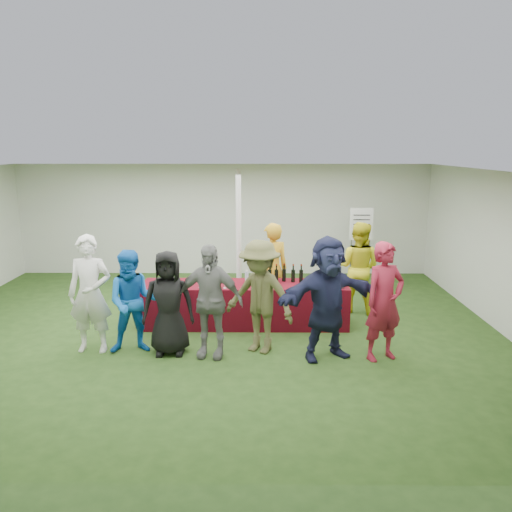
{
  "coord_description": "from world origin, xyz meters",
  "views": [
    {
      "loc": [
        0.9,
        -8.11,
        3.1
      ],
      "look_at": [
        0.83,
        0.32,
        1.25
      ],
      "focal_mm": 35.0,
      "sensor_mm": 36.0,
      "label": 1
    }
  ],
  "objects_px": {
    "customer_6": "(384,302)",
    "wine_list_sign": "(361,230)",
    "customer_1": "(133,302)",
    "customer_2": "(168,303)",
    "customer_3": "(209,301)",
    "dump_bucket": "(336,282)",
    "serving_table": "(245,304)",
    "staff_back": "(358,267)",
    "customer_0": "(90,294)",
    "customer_4": "(260,297)",
    "staff_pourer": "(272,270)",
    "customer_5": "(328,298)"
  },
  "relations": [
    {
      "from": "customer_6",
      "to": "wine_list_sign",
      "type": "bearing_deg",
      "value": 60.31
    },
    {
      "from": "customer_1",
      "to": "customer_2",
      "type": "bearing_deg",
      "value": -15.22
    },
    {
      "from": "customer_3",
      "to": "wine_list_sign",
      "type": "bearing_deg",
      "value": 61.04
    },
    {
      "from": "dump_bucket",
      "to": "customer_2",
      "type": "xyz_separation_m",
      "value": [
        -2.68,
        -1.04,
        -0.04
      ]
    },
    {
      "from": "serving_table",
      "to": "staff_back",
      "type": "height_order",
      "value": "staff_back"
    },
    {
      "from": "customer_0",
      "to": "wine_list_sign",
      "type": "bearing_deg",
      "value": 37.42
    },
    {
      "from": "dump_bucket",
      "to": "customer_4",
      "type": "relative_size",
      "value": 0.15
    },
    {
      "from": "customer_2",
      "to": "staff_back",
      "type": "bearing_deg",
      "value": 29.23
    },
    {
      "from": "staff_pourer",
      "to": "customer_0",
      "type": "height_order",
      "value": "customer_0"
    },
    {
      "from": "serving_table",
      "to": "staff_pourer",
      "type": "distance_m",
      "value": 0.88
    },
    {
      "from": "customer_0",
      "to": "customer_4",
      "type": "relative_size",
      "value": 1.04
    },
    {
      "from": "serving_table",
      "to": "staff_back",
      "type": "distance_m",
      "value": 2.32
    },
    {
      "from": "dump_bucket",
      "to": "staff_pourer",
      "type": "relative_size",
      "value": 0.15
    },
    {
      "from": "serving_table",
      "to": "wine_list_sign",
      "type": "height_order",
      "value": "wine_list_sign"
    },
    {
      "from": "wine_list_sign",
      "to": "customer_2",
      "type": "bearing_deg",
      "value": -134.9
    },
    {
      "from": "staff_pourer",
      "to": "customer_2",
      "type": "height_order",
      "value": "staff_pourer"
    },
    {
      "from": "staff_back",
      "to": "customer_3",
      "type": "height_order",
      "value": "staff_back"
    },
    {
      "from": "serving_table",
      "to": "customer_4",
      "type": "distance_m",
      "value": 1.31
    },
    {
      "from": "dump_bucket",
      "to": "customer_3",
      "type": "distance_m",
      "value": 2.35
    },
    {
      "from": "wine_list_sign",
      "to": "customer_4",
      "type": "xyz_separation_m",
      "value": [
        -2.21,
        -3.52,
        -0.44
      ]
    },
    {
      "from": "dump_bucket",
      "to": "customer_6",
      "type": "distance_m",
      "value": 1.32
    },
    {
      "from": "serving_table",
      "to": "staff_pourer",
      "type": "bearing_deg",
      "value": 47.52
    },
    {
      "from": "serving_table",
      "to": "dump_bucket",
      "type": "bearing_deg",
      "value": -7.96
    },
    {
      "from": "serving_table",
      "to": "customer_1",
      "type": "relative_size",
      "value": 2.25
    },
    {
      "from": "dump_bucket",
      "to": "customer_0",
      "type": "distance_m",
      "value": 4.0
    },
    {
      "from": "customer_1",
      "to": "customer_4",
      "type": "bearing_deg",
      "value": -8.83
    },
    {
      "from": "serving_table",
      "to": "dump_bucket",
      "type": "distance_m",
      "value": 1.66
    },
    {
      "from": "serving_table",
      "to": "customer_4",
      "type": "xyz_separation_m",
      "value": [
        0.27,
        -1.18,
        0.5
      ]
    },
    {
      "from": "serving_table",
      "to": "customer_1",
      "type": "xyz_separation_m",
      "value": [
        -1.66,
        -1.2,
        0.43
      ]
    },
    {
      "from": "dump_bucket",
      "to": "wine_list_sign",
      "type": "height_order",
      "value": "wine_list_sign"
    },
    {
      "from": "wine_list_sign",
      "to": "customer_0",
      "type": "xyz_separation_m",
      "value": [
        -4.79,
        -3.52,
        -0.4
      ]
    },
    {
      "from": "customer_3",
      "to": "customer_6",
      "type": "bearing_deg",
      "value": 7.91
    },
    {
      "from": "staff_back",
      "to": "customer_4",
      "type": "relative_size",
      "value": 0.99
    },
    {
      "from": "dump_bucket",
      "to": "customer_0",
      "type": "relative_size",
      "value": 0.14
    },
    {
      "from": "staff_back",
      "to": "customer_2",
      "type": "relative_size",
      "value": 1.08
    },
    {
      "from": "dump_bucket",
      "to": "customer_5",
      "type": "height_order",
      "value": "customer_5"
    },
    {
      "from": "customer_2",
      "to": "staff_pourer",
      "type": "bearing_deg",
      "value": 45.38
    },
    {
      "from": "serving_table",
      "to": "staff_back",
      "type": "bearing_deg",
      "value": 19.97
    },
    {
      "from": "serving_table",
      "to": "customer_6",
      "type": "height_order",
      "value": "customer_6"
    },
    {
      "from": "customer_1",
      "to": "wine_list_sign",
      "type": "bearing_deg",
      "value": 31.06
    },
    {
      "from": "customer_0",
      "to": "customer_1",
      "type": "distance_m",
      "value": 0.66
    },
    {
      "from": "staff_pourer",
      "to": "customer_6",
      "type": "height_order",
      "value": "customer_6"
    },
    {
      "from": "wine_list_sign",
      "to": "serving_table",
      "type": "bearing_deg",
      "value": -136.59
    },
    {
      "from": "staff_pourer",
      "to": "customer_5",
      "type": "distance_m",
      "value": 2.08
    },
    {
      "from": "dump_bucket",
      "to": "staff_back",
      "type": "relative_size",
      "value": 0.15
    },
    {
      "from": "customer_0",
      "to": "customer_5",
      "type": "xyz_separation_m",
      "value": [
        3.57,
        -0.22,
        0.01
      ]
    },
    {
      "from": "customer_0",
      "to": "customer_1",
      "type": "xyz_separation_m",
      "value": [
        0.66,
        -0.03,
        -0.11
      ]
    },
    {
      "from": "customer_3",
      "to": "customer_0",
      "type": "bearing_deg",
      "value": -175.86
    },
    {
      "from": "customer_0",
      "to": "customer_5",
      "type": "relative_size",
      "value": 0.98
    },
    {
      "from": "wine_list_sign",
      "to": "customer_6",
      "type": "distance_m",
      "value": 3.82
    }
  ]
}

